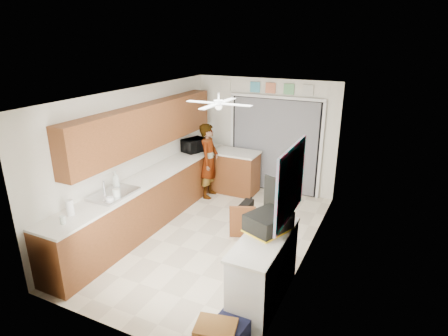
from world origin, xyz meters
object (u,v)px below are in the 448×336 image
(suitcase, at_px, (268,222))
(microwave, at_px, (194,145))
(man, at_px, (209,161))
(soap_bottle, at_px, (116,179))
(cardboard_box, at_px, (216,335))
(paper_towel_roll, at_px, (70,208))
(cup, at_px, (110,200))
(dog, at_px, (246,211))
(navy_crate, at_px, (231,329))

(suitcase, bearing_deg, microwave, 156.78)
(microwave, distance_m, man, 0.51)
(soap_bottle, relative_size, cardboard_box, 0.66)
(paper_towel_roll, height_order, cardboard_box, paper_towel_roll)
(cup, distance_m, dog, 2.54)
(paper_towel_roll, height_order, dog, paper_towel_roll)
(cup, height_order, dog, cup)
(paper_towel_roll, bearing_deg, soap_bottle, 94.78)
(cup, height_order, suitcase, suitcase)
(paper_towel_roll, distance_m, man, 3.38)
(cup, relative_size, cardboard_box, 0.24)
(cup, bearing_deg, suitcase, 5.39)
(paper_towel_roll, relative_size, dog, 0.39)
(soap_bottle, xyz_separation_m, navy_crate, (2.70, -1.28, -0.97))
(microwave, xyz_separation_m, cardboard_box, (2.46, -3.84, -0.94))
(navy_crate, distance_m, man, 4.21)
(suitcase, xyz_separation_m, cardboard_box, (-0.18, -1.19, -0.92))
(cup, relative_size, navy_crate, 0.29)
(navy_crate, bearing_deg, cardboard_box, -121.06)
(cardboard_box, bearing_deg, dog, 106.03)
(cup, relative_size, paper_towel_roll, 0.48)
(navy_crate, bearing_deg, microwave, 124.99)
(cup, height_order, man, man)
(navy_crate, relative_size, dog, 0.65)
(microwave, xyz_separation_m, man, (0.41, -0.11, -0.27))
(navy_crate, xyz_separation_m, dog, (-0.94, 2.73, 0.11))
(suitcase, xyz_separation_m, navy_crate, (-0.07, -1.02, -0.94))
(cardboard_box, height_order, man, man)
(navy_crate, bearing_deg, paper_towel_roll, 175.36)
(man, relative_size, dog, 2.74)
(cup, bearing_deg, paper_towel_roll, -110.48)
(paper_towel_roll, bearing_deg, microwave, 89.19)
(suitcase, relative_size, man, 0.35)
(suitcase, bearing_deg, navy_crate, -72.03)
(cup, height_order, navy_crate, cup)
(suitcase, relative_size, navy_crate, 1.46)
(man, distance_m, dog, 1.57)
(microwave, height_order, cup, microwave)
(soap_bottle, height_order, dog, soap_bottle)
(suitcase, distance_m, cardboard_box, 1.52)
(cup, bearing_deg, soap_bottle, 121.51)
(cup, bearing_deg, man, 84.89)
(cardboard_box, bearing_deg, navy_crate, 58.94)
(microwave, relative_size, dog, 0.87)
(microwave, height_order, navy_crate, microwave)
(paper_towel_roll, height_order, suitcase, suitcase)
(soap_bottle, relative_size, cup, 2.74)
(cup, xyz_separation_m, paper_towel_roll, (-0.21, -0.57, 0.07))
(soap_bottle, distance_m, suitcase, 2.78)
(microwave, distance_m, dog, 2.05)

